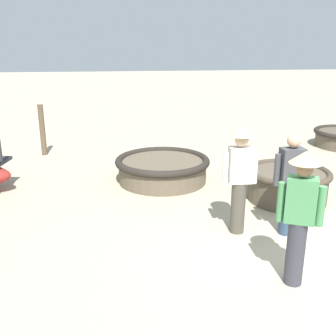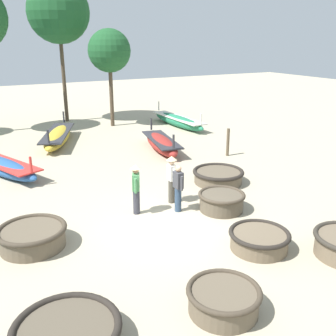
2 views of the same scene
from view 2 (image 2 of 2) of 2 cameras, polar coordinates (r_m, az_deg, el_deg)
ground_plane at (r=12.31m, az=0.13°, el=-7.71°), size 80.00×80.00×0.00m
coracle_tilted at (r=13.04m, az=7.77°, el=-4.74°), size 1.54×1.54×0.60m
coracle_beside_post at (r=15.45m, az=7.29°, el=-1.12°), size 2.00×2.00×0.52m
coracle_far_right at (r=8.61m, az=8.07°, el=-18.31°), size 1.57×1.57×0.55m
coracle_center at (r=8.00m, az=-14.48°, el=-22.37°), size 2.04×2.04×0.50m
coracle_front_left at (r=11.37m, az=-19.10°, el=-9.33°), size 1.87×1.87×0.59m
coracle_weathered at (r=10.96m, az=13.09°, el=-10.06°), size 1.65×1.65×0.52m
long_boat_ochre_hull at (r=17.76m, az=-23.12°, el=0.31°), size 2.90×5.10×1.18m
long_boat_white_hull at (r=19.66m, az=-0.95°, el=3.57°), size 1.80×4.35×1.27m
long_boat_green_hull at (r=25.16m, az=1.47°, el=6.87°), size 1.12×5.57×1.24m
long_boat_red_hull at (r=21.84m, az=-15.71°, el=4.40°), size 3.00×5.24×1.29m
fisherman_standing_right at (r=12.65m, az=1.48°, el=-2.81°), size 0.23×0.53×1.57m
fisherman_with_hat at (r=12.48m, az=-4.67°, el=-2.59°), size 0.36×0.48×1.67m
fisherman_standing_left at (r=13.28m, az=0.52°, el=-1.20°), size 0.36×0.53×1.67m
mooring_post_inland at (r=18.96m, az=8.69°, el=3.72°), size 0.14×0.14×1.33m
tree_leftmost at (r=27.20m, az=-15.63°, el=20.95°), size 3.89×3.89×8.86m
tree_left_mid at (r=25.11m, az=-8.51°, el=16.43°), size 2.61×2.61×5.94m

